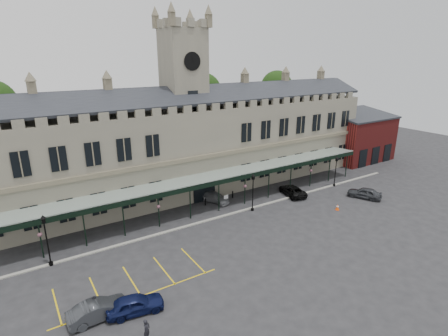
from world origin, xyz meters
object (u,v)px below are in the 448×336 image
clock_tower (184,99)px  car_left_b (98,310)px  lamp_post_right (336,169)px  car_left_a (135,304)px  person_b (94,306)px  car_van (292,190)px  station_building (186,147)px  car_right_a (364,193)px  lamp_post_left (46,236)px  lamp_post_mid (253,189)px  person_a (147,330)px  car_taxi (214,197)px  sign_board (226,200)px  traffic_cone (337,207)px

clock_tower → car_left_b: 29.40m
lamp_post_right → car_left_a: 35.70m
person_b → car_van: bearing=-158.1°
car_left_b → person_b: 0.62m
station_building → car_right_a: (19.00, -15.94, -5.71)m
car_right_a → lamp_post_left: bearing=-33.7°
car_right_a → lamp_post_mid: bearing=-43.6°
person_a → clock_tower: bearing=21.5°
station_building → person_b: bearing=-132.2°
car_taxi → station_building: bearing=76.9°
clock_tower → person_a: bearing=-122.3°
car_van → car_right_a: size_ratio=1.10×
clock_tower → car_left_b: bearing=-131.0°
clock_tower → sign_board: size_ratio=20.39×
lamp_post_left → car_left_b: 10.04m
clock_tower → car_van: (11.40, -9.92, -12.43)m
car_van → person_a: person_a is taller
car_left_b → person_b: bearing=10.7°
station_building → sign_board: bearing=-75.3°
person_b → lamp_post_left: bearing=-74.2°
clock_tower → person_a: clock_tower is taller
car_left_b → car_right_a: 36.73m
car_left_b → person_b: (-0.14, 0.60, 0.05)m
car_left_a → car_right_a: size_ratio=0.98×
car_left_a → person_b: size_ratio=2.76×
person_b → car_left_a: bearing=155.0°
sign_board → car_right_a: bearing=-35.1°
station_building → person_b: 26.86m
lamp_post_right → lamp_post_left: bearing=179.8°
lamp_post_mid → car_left_a: (-18.60, -9.94, -2.18)m
lamp_post_mid → traffic_cone: size_ratio=6.61×
traffic_cone → station_building: bearing=127.6°
lamp_post_left → traffic_cone: (32.38, -6.10, -2.70)m
sign_board → car_left_b: size_ratio=0.27×
car_left_b → car_van: bearing=-73.4°
sign_board → car_taxi: bearing=114.1°
station_building → sign_board: (1.94, -7.37, -5.87)m
clock_tower → traffic_cone: (12.80, -16.68, -12.75)m
station_building → clock_tower: 6.64m
car_taxi → person_b: 23.03m
clock_tower → car_taxi: bearing=-80.5°
lamp_post_mid → car_left_a: bearing=-151.9°
lamp_post_left → person_b: 9.43m
car_van → clock_tower: bearing=-28.2°
lamp_post_right → sign_board: lamp_post_right is taller
car_taxi → car_left_a: bearing=-159.6°
station_building → lamp_post_mid: size_ratio=12.19×
station_building → car_left_a: bearing=-125.7°
lamp_post_right → car_left_b: lamp_post_right is taller
lamp_post_right → sign_board: bearing=169.3°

